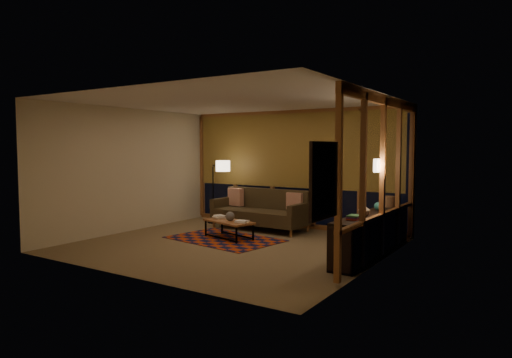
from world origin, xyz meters
The scene contains 21 objects.
floor centered at (0.00, 0.00, 0.00)m, with size 5.50×5.00×0.01m, color #927C55.
ceiling centered at (0.00, 0.00, 2.70)m, with size 5.50×5.00×0.01m, color silver.
walls centered at (0.00, 0.00, 1.35)m, with size 5.51×5.01×2.70m.
window_wall_back centered at (0.00, 2.43, 1.35)m, with size 5.30×0.16×2.60m, color brown, non-canonical shape.
window_wall_right centered at (2.68, 0.60, 1.35)m, with size 0.16×3.70×2.60m, color brown, non-canonical shape.
wall_art centered at (2.71, -1.85, 1.45)m, with size 0.06×0.74×0.94m, color red, non-canonical shape.
wall_sconce centered at (2.62, 0.45, 1.55)m, with size 0.12×0.18×0.22m, color #FFDFB6, non-canonical shape.
sofa centered at (-0.44, 1.69, 0.44)m, with size 2.17×0.88×0.89m, color #433826, non-canonical shape.
pillow_left centered at (-1.23, 1.88, 0.65)m, with size 0.41×0.14×0.41m, color #B63718, non-canonical shape.
pillow_right centered at (0.35, 1.89, 0.63)m, with size 0.37×0.12×0.37m, color #B63718, non-canonical shape.
area_rug centered at (-0.45, 0.38, 0.01)m, with size 2.18×1.45×0.01m, color #B3390D.
coffee_table centered at (-0.41, 0.49, 0.18)m, with size 1.10×0.51×0.37m, color brown, non-canonical shape.
book_stack_a centered at (-0.74, 0.59, 0.40)m, with size 0.25×0.20×0.07m, color white, non-canonical shape.
book_stack_b centered at (-0.04, 0.40, 0.39)m, with size 0.22×0.17×0.04m, color white, non-canonical shape.
ceramic_pot centered at (-0.39, 0.50, 0.46)m, with size 0.19×0.19×0.19m, color #2D2D2F.
floor_lamp centered at (-1.89, 1.86, 0.77)m, with size 0.51×0.34×1.54m, color black, non-canonical shape.
bookshelf centered at (2.49, 0.70, 0.37)m, with size 0.40×2.93×0.73m, color black, non-canonical shape.
basket centered at (2.47, 1.58, 0.83)m, with size 0.26×0.26×0.20m, color #9C6844.
teal_bowl centered at (2.49, 0.98, 0.81)m, with size 0.15×0.15×0.15m, color teal.
vase centered at (2.49, 0.24, 0.83)m, with size 0.19×0.19×0.20m, color tan.
shelf_book_stack centered at (2.49, -0.21, 0.77)m, with size 0.16×0.22×0.06m, color white, non-canonical shape.
Camera 1 is at (4.99, -6.90, 1.85)m, focal length 32.00 mm.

